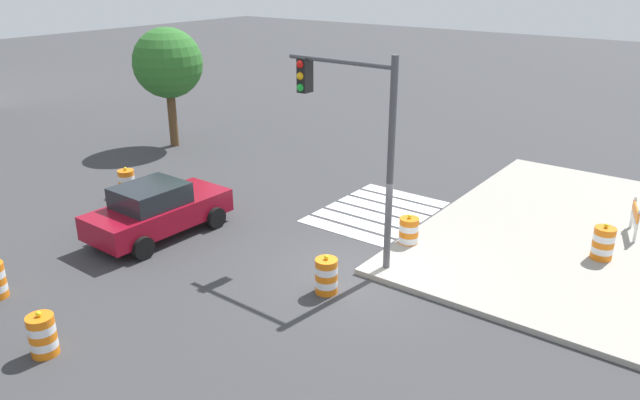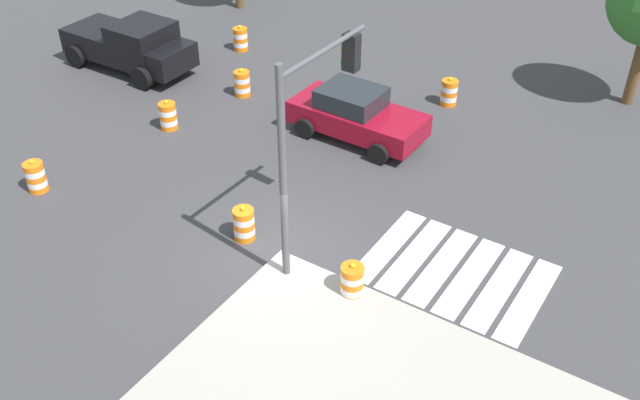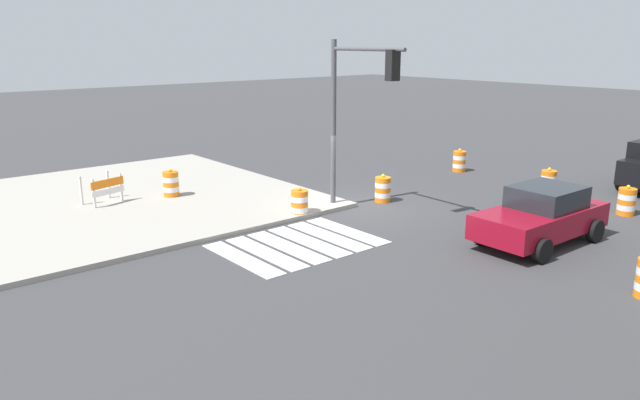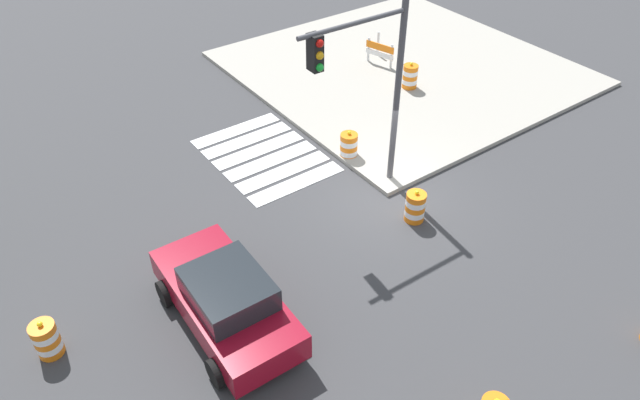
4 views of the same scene
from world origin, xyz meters
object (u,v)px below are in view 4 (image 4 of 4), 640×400
object	(u,v)px
sports_car	(226,299)
traffic_barrel_opposite_curb	(47,339)
traffic_light_pole	(367,74)
traffic_barrel_median_far	(415,207)
traffic_barrel_on_sidewalk	(410,76)
traffic_barrel_crosswalk_end	(349,146)
construction_barricade	(382,50)

from	to	relation	value
sports_car	traffic_barrel_opposite_curb	world-z (taller)	sports_car
sports_car	traffic_light_pole	bearing A→B (deg)	-69.89
traffic_barrel_median_far	traffic_light_pole	bearing A→B (deg)	15.16
traffic_barrel_opposite_curb	traffic_light_pole	xyz separation A→B (m)	(0.46, -9.16, 3.46)
traffic_barrel_opposite_curb	traffic_barrel_on_sidewalk	bearing A→B (deg)	-73.46
traffic_barrel_opposite_curb	traffic_barrel_median_far	bearing A→B (deg)	-97.97
sports_car	traffic_barrel_crosswalk_end	bearing A→B (deg)	-59.98
traffic_light_pole	traffic_barrel_on_sidewalk	bearing A→B (deg)	-54.81
traffic_barrel_crosswalk_end	construction_barricade	xyz separation A→B (m)	(4.45, -5.17, 0.27)
traffic_barrel_crosswalk_end	traffic_barrel_opposite_curb	xyz separation A→B (m)	(-2.13, 10.02, 0.00)
sports_car	traffic_barrel_on_sidewalk	xyz separation A→B (m)	(5.94, -11.10, -0.21)
traffic_barrel_crosswalk_end	traffic_barrel_opposite_curb	world-z (taller)	same
construction_barricade	sports_car	bearing A→B (deg)	125.15
sports_car	traffic_barrel_median_far	bearing A→B (deg)	-87.86
traffic_barrel_opposite_curb	traffic_light_pole	bearing A→B (deg)	-87.15
traffic_barrel_median_far	sports_car	bearing A→B (deg)	92.14
traffic_barrel_on_sidewalk	traffic_light_pole	distance (m)	7.55
traffic_barrel_median_far	construction_barricade	bearing A→B (deg)	-34.95
traffic_barrel_crosswalk_end	traffic_barrel_opposite_curb	bearing A→B (deg)	102.00
sports_car	construction_barricade	size ratio (longest dim) A/B	3.09
traffic_barrel_median_far	traffic_barrel_opposite_curb	bearing A→B (deg)	82.03
traffic_barrel_median_far	traffic_light_pole	world-z (taller)	traffic_light_pole
sports_car	traffic_barrel_crosswalk_end	world-z (taller)	sports_car
traffic_barrel_median_far	traffic_barrel_on_sidewalk	world-z (taller)	traffic_barrel_on_sidewalk
traffic_barrel_on_sidewalk	construction_barricade	size ratio (longest dim) A/B	0.73
traffic_barrel_opposite_curb	traffic_barrel_on_sidewalk	size ratio (longest dim) A/B	1.00
traffic_barrel_median_far	construction_barricade	world-z (taller)	construction_barricade
sports_car	traffic_barrel_crosswalk_end	distance (m)	7.41
traffic_barrel_crosswalk_end	traffic_barrel_opposite_curb	distance (m)	10.24
traffic_barrel_opposite_curb	traffic_light_pole	distance (m)	9.80
sports_car	traffic_light_pole	xyz separation A→B (m)	(2.03, -5.55, 3.10)
traffic_barrel_opposite_curb	construction_barricade	bearing A→B (deg)	-66.57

